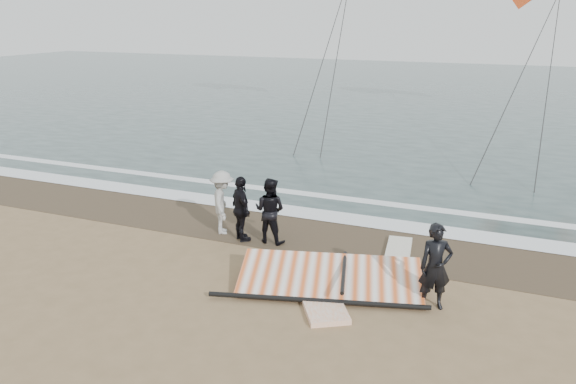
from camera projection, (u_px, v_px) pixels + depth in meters
name	position (u px, v px, depth m)	size (l,w,h in m)	color
ground	(261.00, 321.00, 10.67)	(120.00, 120.00, 0.00)	#8C704C
sea	(456.00, 95.00, 39.77)	(120.00, 54.00, 0.02)	#233838
wet_sand	(333.00, 237.00, 14.64)	(120.00, 2.80, 0.01)	#4C3D2B
foam_near	(348.00, 219.00, 15.87)	(120.00, 0.90, 0.01)	white
foam_far	(364.00, 201.00, 17.37)	(120.00, 0.45, 0.01)	white
man_main	(435.00, 267.00, 10.89)	(0.64, 0.42, 1.76)	black
board_white	(316.00, 290.00, 11.74)	(0.78, 2.78, 0.11)	white
board_cream	(398.00, 255.00, 13.44)	(0.59, 2.19, 0.09)	silver
trio_cluster	(242.00, 207.00, 14.35)	(2.36, 1.42, 1.71)	black
sail_rig	(329.00, 277.00, 11.99)	(4.32, 2.63, 0.50)	black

